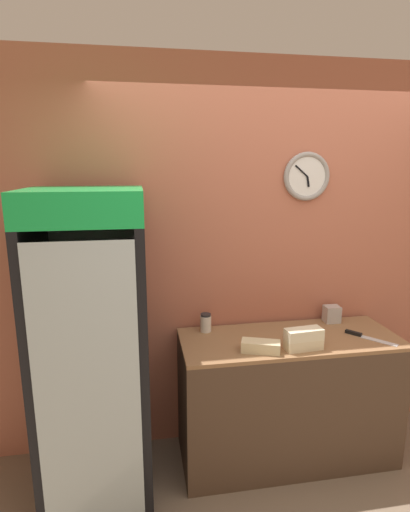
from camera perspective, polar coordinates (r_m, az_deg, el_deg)
The scene contains 9 objects.
wall_back at distance 2.91m, azimuth 10.12°, elevation -0.33°, with size 5.20×0.09×2.70m.
prep_counter at distance 2.97m, azimuth 11.64°, elevation -19.17°, with size 1.45×0.56×0.89m.
beverage_cooler at distance 2.53m, azimuth -15.61°, elevation -10.60°, with size 0.63×0.70×1.88m.
sandwich_stack_bottom at distance 2.60m, azimuth 13.86°, elevation -12.11°, with size 0.24×0.11×0.07m.
sandwich_stack_middle at distance 2.58m, azimuth 13.94°, elevation -10.76°, with size 0.24×0.12×0.07m.
sandwich_flat_left at distance 2.52m, azimuth 7.96°, elevation -12.67°, with size 0.25×0.17×0.07m.
chefs_knife at distance 2.90m, azimuth 21.67°, elevation -10.58°, with size 0.24×0.28×0.02m.
condiment_jar at distance 2.78m, azimuth 0.10°, elevation -9.50°, with size 0.08×0.08×0.13m.
napkin_dispenser at distance 3.08m, azimuth 17.65°, elevation -7.90°, with size 0.11×0.09×0.12m.
Camera 1 is at (-0.97, -1.51, 1.99)m, focal length 28.00 mm.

